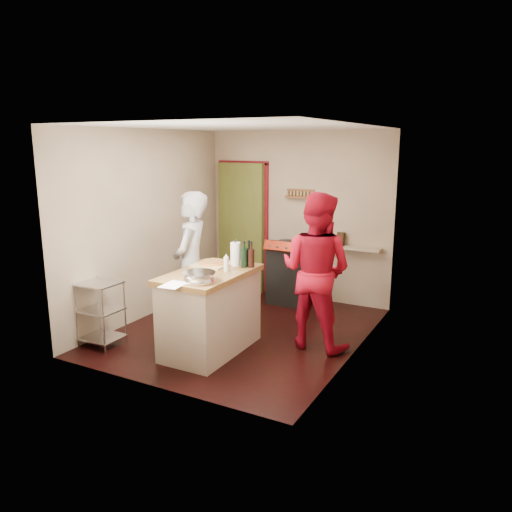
# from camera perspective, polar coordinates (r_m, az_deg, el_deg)

# --- Properties ---
(floor) EXTENTS (3.50, 3.50, 0.00)m
(floor) POSITION_cam_1_polar(r_m,az_deg,el_deg) (6.61, -1.58, -8.55)
(floor) COLOR black
(floor) RESTS_ON ground
(back_wall) EXTENTS (3.00, 0.44, 2.60)m
(back_wall) POSITION_cam_1_polar(r_m,az_deg,el_deg) (8.13, 0.66, 3.75)
(back_wall) COLOR tan
(back_wall) RESTS_ON ground
(left_wall) EXTENTS (0.04, 3.50, 2.60)m
(left_wall) POSITION_cam_1_polar(r_m,az_deg,el_deg) (7.11, -12.22, 3.55)
(left_wall) COLOR tan
(left_wall) RESTS_ON ground
(right_wall) EXTENTS (0.04, 3.50, 2.60)m
(right_wall) POSITION_cam_1_polar(r_m,az_deg,el_deg) (5.68, 11.62, 1.31)
(right_wall) COLOR tan
(right_wall) RESTS_ON ground
(ceiling) EXTENTS (3.00, 3.50, 0.02)m
(ceiling) POSITION_cam_1_polar(r_m,az_deg,el_deg) (6.17, -1.73, 14.68)
(ceiling) COLOR white
(ceiling) RESTS_ON back_wall
(stove) EXTENTS (0.60, 0.63, 1.00)m
(stove) POSITION_cam_1_polar(r_m,az_deg,el_deg) (7.66, 3.99, -2.05)
(stove) COLOR black
(stove) RESTS_ON ground
(wire_shelving) EXTENTS (0.48, 0.40, 0.80)m
(wire_shelving) POSITION_cam_1_polar(r_m,az_deg,el_deg) (6.32, -17.36, -5.96)
(wire_shelving) COLOR silver
(wire_shelving) RESTS_ON ground
(island) EXTENTS (0.75, 1.43, 1.27)m
(island) POSITION_cam_1_polar(r_m,az_deg,el_deg) (5.88, -5.21, -6.13)
(island) COLOR #B4A899
(island) RESTS_ON ground
(person_stripe) EXTENTS (0.62, 0.77, 1.84)m
(person_stripe) POSITION_cam_1_polar(r_m,az_deg,el_deg) (6.25, -7.42, -1.09)
(person_stripe) COLOR silver
(person_stripe) RESTS_ON ground
(person_red) EXTENTS (0.97, 0.80, 1.86)m
(person_red) POSITION_cam_1_polar(r_m,az_deg,el_deg) (5.93, 6.85, -1.71)
(person_red) COLOR #A80B21
(person_red) RESTS_ON ground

